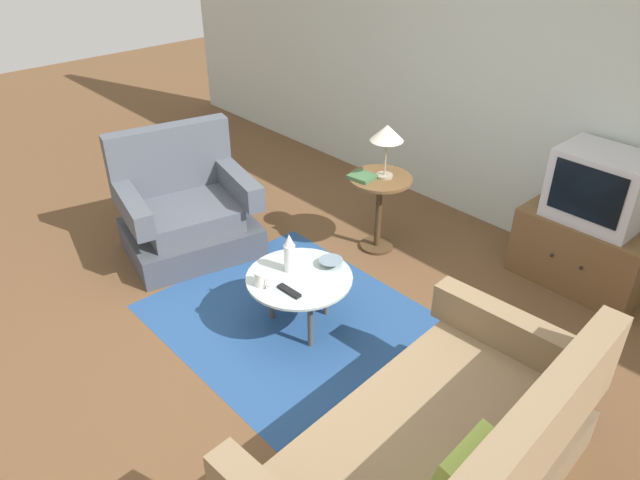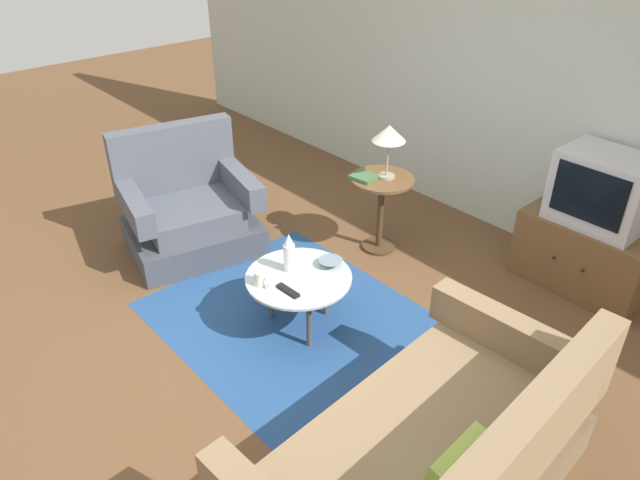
% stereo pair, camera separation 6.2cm
% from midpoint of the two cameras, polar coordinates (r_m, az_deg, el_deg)
% --- Properties ---
extents(ground_plane, '(16.00, 16.00, 0.00)m').
position_cam_midpoint_polar(ground_plane, '(3.93, -2.28, -10.17)').
color(ground_plane, brown).
extents(back_wall, '(9.00, 0.12, 2.70)m').
position_cam_midpoint_polar(back_wall, '(4.98, 19.98, 14.98)').
color(back_wall, '#B2BCB2').
rests_on(back_wall, ground).
extents(area_rug, '(2.00, 1.57, 0.00)m').
position_cam_midpoint_polar(area_rug, '(4.09, -1.54, -8.19)').
color(area_rug, navy).
rests_on(area_rug, ground).
extents(armchair, '(1.01, 1.15, 0.97)m').
position_cam_midpoint_polar(armchair, '(4.89, -12.26, 2.74)').
color(armchair, '#3E424B').
rests_on(armchair, ground).
extents(couch, '(1.10, 1.82, 0.88)m').
position_cam_midpoint_polar(couch, '(2.99, 11.13, -20.50)').
color(couch, brown).
rests_on(couch, ground).
extents(coffee_table, '(0.70, 0.70, 0.41)m').
position_cam_midpoint_polar(coffee_table, '(3.87, -1.58, -3.99)').
color(coffee_table, '#B2C6C1').
rests_on(coffee_table, ground).
extents(side_table, '(0.50, 0.50, 0.64)m').
position_cam_midpoint_polar(side_table, '(4.70, 6.33, 4.04)').
color(side_table, brown).
rests_on(side_table, ground).
extents(tv_stand, '(0.92, 0.51, 0.54)m').
position_cam_midpoint_polar(tv_stand, '(4.75, 24.61, -1.26)').
color(tv_stand, brown).
rests_on(tv_stand, ground).
extents(television, '(0.62, 0.46, 0.51)m').
position_cam_midpoint_polar(television, '(4.53, 26.15, 4.41)').
color(television, '#B7B7BC').
rests_on(television, tv_stand).
extents(table_lamp, '(0.26, 0.26, 0.42)m').
position_cam_midpoint_polar(table_lamp, '(4.50, 7.10, 10.04)').
color(table_lamp, '#9E937A').
rests_on(table_lamp, side_table).
extents(vase, '(0.08, 0.08, 0.28)m').
position_cam_midpoint_polar(vase, '(3.84, -2.54, -1.28)').
color(vase, white).
rests_on(vase, coffee_table).
extents(mug, '(0.14, 0.09, 0.10)m').
position_cam_midpoint_polar(mug, '(3.76, -5.24, -3.67)').
color(mug, white).
rests_on(mug, coffee_table).
extents(bowl, '(0.16, 0.16, 0.04)m').
position_cam_midpoint_polar(bowl, '(3.94, 1.49, -2.22)').
color(bowl, slate).
rests_on(bowl, coffee_table).
extents(tv_remote_dark, '(0.18, 0.05, 0.02)m').
position_cam_midpoint_polar(tv_remote_dark, '(3.70, -2.63, -4.93)').
color(tv_remote_dark, black).
rests_on(tv_remote_dark, coffee_table).
extents(book, '(0.21, 0.19, 0.03)m').
position_cam_midpoint_polar(book, '(4.59, 4.69, 6.11)').
color(book, '#3D663D').
rests_on(book, side_table).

